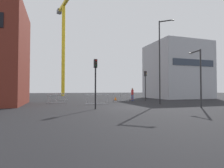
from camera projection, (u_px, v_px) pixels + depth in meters
The scene contains 14 objects.
ground at pixel (126, 107), 16.18m from camera, with size 160.00×160.00×0.00m, color black.
office_block at pixel (177, 71), 34.45m from camera, with size 9.82×8.96×10.23m.
construction_crane at pixel (64, 35), 48.59m from camera, with size 4.16×15.78×25.11m.
streetlamp_tall at pixel (161, 56), 20.33m from camera, with size 1.37×1.13×9.35m.
streetlamp_short at pixel (199, 72), 16.51m from camera, with size 0.44×1.46×5.24m.
traffic_light_near at pixel (95, 76), 14.85m from camera, with size 0.26×0.38×4.08m.
traffic_light_median at pixel (145, 81), 25.15m from camera, with size 0.35×0.39×4.16m.
pedestrian_walking at pixel (132, 93), 25.92m from camera, with size 0.34×0.34×1.82m.
safety_barrier_front at pixel (56, 98), 21.29m from camera, with size 2.05×0.15×1.08m.
safety_barrier_left_run at pixel (97, 99), 19.84m from camera, with size 2.57×0.18×1.08m.
safety_barrier_mid_span at pixel (59, 97), 27.18m from camera, with size 2.59×0.24×1.08m.
safety_barrier_right_run at pixel (121, 97), 23.99m from camera, with size 2.35×0.09×1.08m.
traffic_cone_on_verge at pixel (115, 99), 26.97m from camera, with size 0.55×0.55×0.56m.
traffic_cone_striped at pixel (132, 98), 28.59m from camera, with size 0.68×0.68×0.69m.
Camera 1 is at (-6.21, -15.06, 1.58)m, focal length 29.19 mm.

